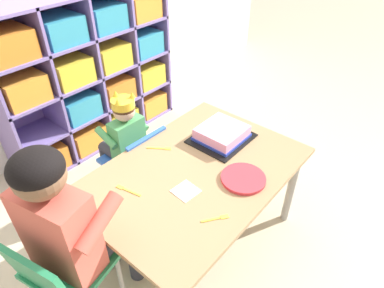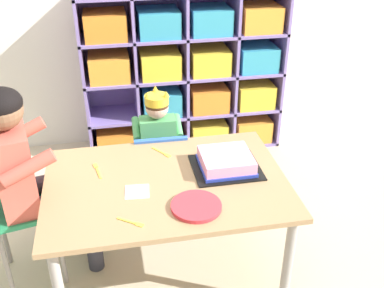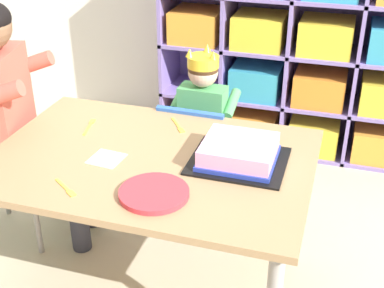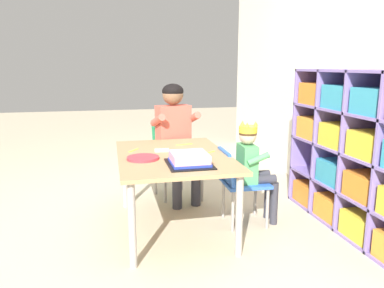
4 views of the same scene
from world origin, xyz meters
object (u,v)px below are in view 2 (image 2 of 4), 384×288
at_px(paper_plate_stack, 196,206).
at_px(fork_scattered_mid_table, 97,170).
at_px(child_with_crown, 157,134).
at_px(classroom_chair_adult_side, 13,209).
at_px(classroom_chair_blue, 160,164).
at_px(activity_table, 166,192).
at_px(adult_helper_seated, 28,165).
at_px(birthday_cake_on_tray, 226,162).
at_px(fork_near_child_seat, 132,223).
at_px(fork_near_cake_tray, 162,153).

bearing_deg(paper_plate_stack, fork_scattered_mid_table, 137.51).
height_order(child_with_crown, classroom_chair_adult_side, child_with_crown).
bearing_deg(child_with_crown, classroom_chair_blue, 90.13).
bearing_deg(activity_table, child_with_crown, 87.04).
bearing_deg(activity_table, adult_helper_seated, 168.16).
distance_m(classroom_chair_blue, paper_plate_stack, 0.78).
xyz_separation_m(birthday_cake_on_tray, fork_scattered_mid_table, (-0.63, 0.10, -0.03)).
height_order(child_with_crown, adult_helper_seated, adult_helper_seated).
height_order(activity_table, birthday_cake_on_tray, birthday_cake_on_tray).
bearing_deg(adult_helper_seated, activity_table, -114.10).
distance_m(paper_plate_stack, fork_near_child_seat, 0.29).
bearing_deg(fork_scattered_mid_table, fork_near_cake_tray, 95.80).
bearing_deg(birthday_cake_on_tray, paper_plate_stack, -126.11).
xyz_separation_m(activity_table, classroom_chair_adult_side, (-0.74, 0.11, -0.08)).
height_order(activity_table, fork_near_cake_tray, fork_near_cake_tray).
bearing_deg(classroom_chair_adult_side, birthday_cake_on_tray, -105.14).
xyz_separation_m(activity_table, adult_helper_seated, (-0.64, 0.13, 0.15)).
bearing_deg(fork_near_child_seat, paper_plate_stack, -135.18).
distance_m(classroom_chair_blue, fork_near_child_seat, 0.85).
xyz_separation_m(adult_helper_seated, fork_near_cake_tray, (0.65, 0.13, -0.08)).
height_order(classroom_chair_adult_side, fork_scattered_mid_table, classroom_chair_adult_side).
distance_m(fork_near_child_seat, fork_near_cake_tray, 0.58).
bearing_deg(adult_helper_seated, child_with_crown, -66.52).
relative_size(classroom_chair_adult_side, adult_helper_seated, 0.64).
bearing_deg(classroom_chair_adult_side, fork_near_child_seat, -137.11).
relative_size(classroom_chair_blue, fork_near_child_seat, 5.33).
height_order(activity_table, child_with_crown, child_with_crown).
height_order(classroom_chair_blue, birthday_cake_on_tray, birthday_cake_on_tray).
bearing_deg(child_with_crown, adult_helper_seated, 37.11).
height_order(classroom_chair_adult_side, birthday_cake_on_tray, classroom_chair_adult_side).
bearing_deg(classroom_chair_adult_side, adult_helper_seated, -90.00).
height_order(paper_plate_stack, fork_scattered_mid_table, paper_plate_stack).
distance_m(activity_table, classroom_chair_blue, 0.53).
xyz_separation_m(activity_table, birthday_cake_on_tray, (0.31, 0.06, 0.10)).
relative_size(classroom_chair_blue, classroom_chair_adult_side, 0.87).
relative_size(activity_table, paper_plate_stack, 5.12).
relative_size(fork_scattered_mid_table, fork_near_cake_tray, 1.17).
height_order(activity_table, classroom_chair_adult_side, classroom_chair_adult_side).
height_order(classroom_chair_adult_side, fork_near_cake_tray, classroom_chair_adult_side).
bearing_deg(activity_table, fork_near_cake_tray, 86.37).
height_order(child_with_crown, paper_plate_stack, child_with_crown).
bearing_deg(paper_plate_stack, fork_near_child_seat, -170.15).
relative_size(child_with_crown, paper_plate_stack, 3.61).
xyz_separation_m(activity_table, fork_near_cake_tray, (0.02, 0.26, 0.07)).
bearing_deg(fork_scattered_mid_table, fork_near_child_seat, 6.36).
xyz_separation_m(adult_helper_seated, paper_plate_stack, (0.74, -0.36, -0.07)).
distance_m(activity_table, child_with_crown, 0.61).
bearing_deg(classroom_chair_adult_side, fork_scattered_mid_table, -95.59).
height_order(classroom_chair_blue, classroom_chair_adult_side, classroom_chair_adult_side).
bearing_deg(adult_helper_seated, birthday_cake_on_tray, -106.88).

